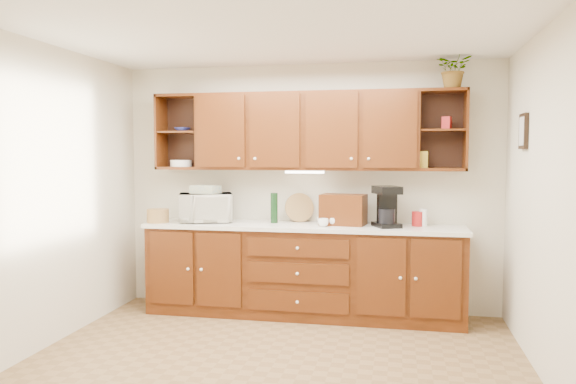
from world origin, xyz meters
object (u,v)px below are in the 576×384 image
at_px(bread_box, 343,210).
at_px(potted_plant, 454,69).
at_px(coffee_maker, 387,207).
at_px(microwave, 206,208).

bearing_deg(bread_box, potted_plant, 10.49).
xyz_separation_m(bread_box, coffee_maker, (0.43, -0.07, 0.04)).
relative_size(microwave, bread_box, 1.23).
height_order(microwave, potted_plant, potted_plant).
height_order(bread_box, coffee_maker, coffee_maker).
distance_m(microwave, bread_box, 1.45).
bearing_deg(potted_plant, microwave, -178.43).
distance_m(coffee_maker, potted_plant, 1.48).
relative_size(bread_box, potted_plant, 1.20).
bearing_deg(potted_plant, coffee_maker, -170.94).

